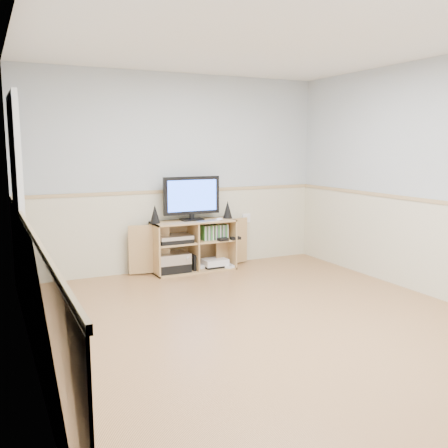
{
  "coord_description": "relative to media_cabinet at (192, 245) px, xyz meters",
  "views": [
    {
      "loc": [
        -2.26,
        -3.8,
        1.6
      ],
      "look_at": [
        0.16,
        1.2,
        0.72
      ],
      "focal_mm": 40.0,
      "sensor_mm": 36.0,
      "label": 1
    }
  ],
  "objects": [
    {
      "name": "room",
      "position": [
        -0.18,
        -1.95,
        0.88
      ],
      "size": [
        4.04,
        4.54,
        2.54
      ],
      "color": "tan",
      "rests_on": "ground"
    },
    {
      "name": "keyboard",
      "position": [
        0.14,
        -0.19,
        0.32
      ],
      "size": [
        0.3,
        0.16,
        0.01
      ],
      "primitive_type": "cube",
      "rotation": [
        0.0,
        0.0,
        0.19
      ],
      "color": "white",
      "rests_on": "media_cabinet"
    },
    {
      "name": "monitor",
      "position": [
        0.0,
        -0.0,
        0.62
      ],
      "size": [
        0.75,
        0.18,
        0.56
      ],
      "color": "black",
      "rests_on": "media_cabinet"
    },
    {
      "name": "game_consoles",
      "position": [
        0.27,
        -0.06,
        -0.26
      ],
      "size": [
        0.45,
        0.3,
        0.11
      ],
      "color": "white",
      "rests_on": "media_cabinet"
    },
    {
      "name": "media_cabinet",
      "position": [
        0.0,
        0.0,
        0.0
      ],
      "size": [
        1.66,
        0.4,
        0.65
      ],
      "color": "tan",
      "rests_on": "floor"
    },
    {
      "name": "speaker_right",
      "position": [
        0.5,
        -0.03,
        0.43
      ],
      "size": [
        0.12,
        0.12,
        0.23
      ],
      "primitive_type": "cone",
      "color": "black",
      "rests_on": "media_cabinet"
    },
    {
      "name": "av_components",
      "position": [
        -0.29,
        -0.05,
        -0.11
      ],
      "size": [
        0.51,
        0.32,
        0.47
      ],
      "color": "black",
      "rests_on": "media_cabinet"
    },
    {
      "name": "mouse",
      "position": [
        0.3,
        -0.19,
        0.34
      ],
      "size": [
        0.11,
        0.09,
        0.04
      ],
      "primitive_type": "ellipsoid",
      "rotation": [
        0.0,
        0.0,
        0.29
      ],
      "color": "white",
      "rests_on": "media_cabinet"
    },
    {
      "name": "game_cases",
      "position": [
        0.29,
        -0.07,
        0.15
      ],
      "size": [
        0.34,
        0.13,
        0.19
      ],
      "primitive_type": "cube",
      "color": "#3F8C3F",
      "rests_on": "media_cabinet"
    },
    {
      "name": "speaker_left",
      "position": [
        -0.5,
        -0.03,
        0.43
      ],
      "size": [
        0.12,
        0.12,
        0.23
      ],
      "primitive_type": "cone",
      "color": "black",
      "rests_on": "media_cabinet"
    },
    {
      "name": "wall_outlet",
      "position": [
        0.88,
        0.16,
        0.27
      ],
      "size": [
        0.12,
        0.03,
        0.12
      ],
      "primitive_type": "cube",
      "color": "white",
      "rests_on": "wall_back"
    }
  ]
}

